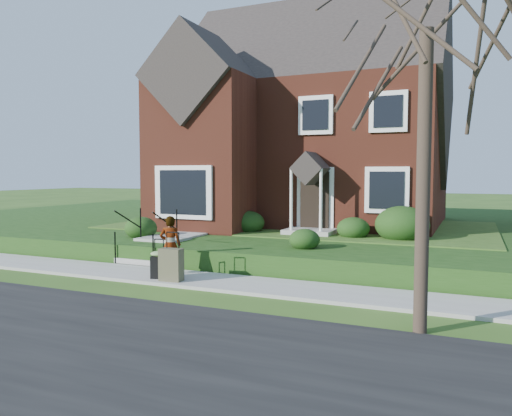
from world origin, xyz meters
The scene contains 11 objects.
ground centered at (0.00, 0.00, 0.00)m, with size 120.00×120.00×0.00m, color #2D5119.
street centered at (0.00, -5.00, 0.01)m, with size 60.00×6.00×0.01m, color black.
sidewalk centered at (0.00, 0.00, 0.04)m, with size 60.00×1.60×0.08m, color #9E9B93.
terrace centered at (4.00, 10.90, 0.30)m, with size 44.00×20.00×0.60m, color #193D10.
walkway centered at (-2.50, 5.00, 0.63)m, with size 1.20×6.00×0.06m, color #9E9B93.
main_house centered at (-0.21, 9.61, 5.26)m, with size 10.40×10.20×9.40m.
front_steps centered at (-2.50, 1.84, 0.47)m, with size 1.40×2.02×1.50m.
foundation_shrubs centered at (0.91, 4.88, 1.07)m, with size 9.96×4.19×1.16m.
woman centered at (-0.87, 0.21, 0.82)m, with size 0.54×0.36×1.49m, color #999999.
suitcase_black centered at (-0.82, -0.38, 0.46)m, with size 0.48×0.43×0.97m.
suitcase_olive centered at (-0.38, -0.49, 0.47)m, with size 0.56×0.34×1.17m.
Camera 1 is at (6.18, -10.43, 2.64)m, focal length 35.00 mm.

